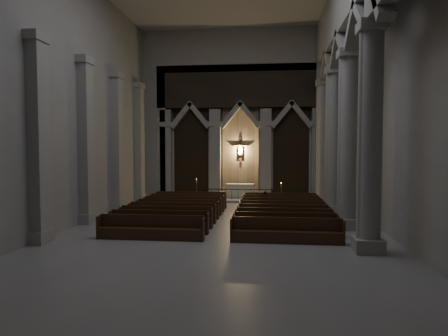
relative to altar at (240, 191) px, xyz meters
name	(u,v)px	position (x,y,z in m)	size (l,w,h in m)	color
room	(221,54)	(-0.03, -10.99, 6.96)	(24.00, 24.10, 12.00)	gray
sanctuary_wall	(240,106)	(-0.03, 0.55, 5.97)	(14.00, 0.77, 12.00)	#9B9890
right_arcade	(349,53)	(5.47, -9.66, 7.19)	(1.00, 24.00, 12.00)	#9B9890
left_pilasters	(103,143)	(-6.78, -7.49, 3.27)	(0.60, 13.00, 8.03)	#9B9890
sanctuary_step	(239,199)	(-0.03, -0.39, -0.57)	(8.50, 2.60, 0.15)	#9B9890
altar	(240,191)	(0.00, 0.00, 0.00)	(1.92, 0.77, 0.98)	beige
altar_rail	(238,193)	(-0.03, -1.16, -0.04)	(4.61, 0.09, 0.90)	black
candle_stand_left	(197,195)	(-2.85, -1.37, -0.21)	(0.27, 0.27, 1.59)	olive
candle_stand_right	(281,198)	(2.82, -1.53, -0.27)	(0.23, 0.23, 1.37)	olive
pews	(228,215)	(-0.03, -8.20, -0.33)	(9.75, 8.94, 0.97)	black
worshipper	(265,200)	(1.79, -4.28, -0.09)	(0.40, 0.26, 1.10)	black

